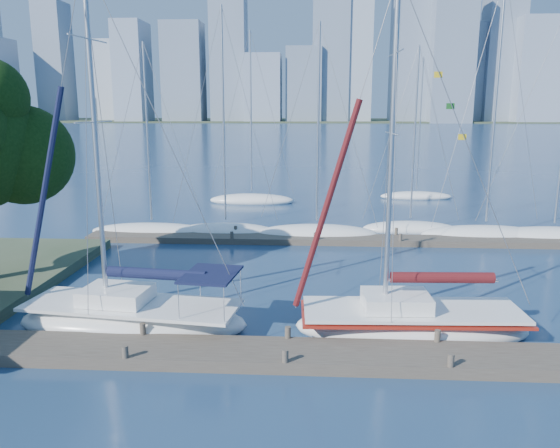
{
  "coord_description": "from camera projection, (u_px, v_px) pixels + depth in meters",
  "views": [
    {
      "loc": [
        0.75,
        -16.37,
        8.06
      ],
      "look_at": [
        -0.45,
        4.0,
        3.69
      ],
      "focal_mm": 35.0,
      "sensor_mm": 36.0,
      "label": 1
    }
  ],
  "objects": [
    {
      "name": "ground",
      "position": [
        287.0,
        361.0,
        17.71
      ],
      "size": [
        700.0,
        700.0,
        0.0
      ],
      "primitive_type": "plane",
      "color": "navy",
      "rests_on": "ground"
    },
    {
      "name": "near_dock",
      "position": [
        287.0,
        355.0,
        17.67
      ],
      "size": [
        26.0,
        2.0,
        0.4
      ],
      "primitive_type": "cube",
      "color": "#443B32",
      "rests_on": "ground"
    },
    {
      "name": "far_dock",
      "position": [
        332.0,
        240.0,
        33.18
      ],
      "size": [
        30.0,
        1.8,
        0.36
      ],
      "primitive_type": "cube",
      "color": "#443B32",
      "rests_on": "ground"
    },
    {
      "name": "far_shore",
      "position": [
        311.0,
        121.0,
        330.07
      ],
      "size": [
        800.0,
        100.0,
        1.5
      ],
      "primitive_type": "cube",
      "color": "#38472D",
      "rests_on": "ground"
    },
    {
      "name": "sailboat_navy",
      "position": [
        132.0,
        302.0,
        20.04
      ],
      "size": [
        8.79,
        3.83,
        13.54
      ],
      "rotation": [
        0.0,
        0.0,
        -0.13
      ],
      "color": "white",
      "rests_on": "ground"
    },
    {
      "name": "sailboat_maroon",
      "position": [
        411.0,
        308.0,
        19.59
      ],
      "size": [
        8.47,
        3.07,
        12.87
      ],
      "rotation": [
        0.0,
        0.0,
        0.04
      ],
      "color": "white",
      "rests_on": "ground"
    },
    {
      "name": "bg_boat_0",
      "position": [
        152.0,
        231.0,
        35.24
      ],
      "size": [
        8.23,
        4.66,
        12.3
      ],
      "rotation": [
        0.0,
        0.0,
        -0.33
      ],
      "color": "white",
      "rests_on": "ground"
    },
    {
      "name": "bg_boat_1",
      "position": [
        226.0,
        231.0,
        35.08
      ],
      "size": [
        6.97,
        3.45,
        14.37
      ],
      "rotation": [
        0.0,
        0.0,
        0.18
      ],
      "color": "white",
      "rests_on": "ground"
    },
    {
      "name": "bg_boat_2",
      "position": [
        317.0,
        233.0,
        34.34
      ],
      "size": [
        8.15,
        5.19,
        13.36
      ],
      "rotation": [
        0.0,
        0.0,
        -0.37
      ],
      "color": "white",
      "rests_on": "ground"
    },
    {
      "name": "bg_boat_3",
      "position": [
        410.0,
        228.0,
        36.04
      ],
      "size": [
        6.29,
        2.22,
        12.14
      ],
      "rotation": [
        0.0,
        0.0,
        -0.03
      ],
      "color": "white",
      "rests_on": "ground"
    },
    {
      "name": "bg_boat_4",
      "position": [
        485.0,
        234.0,
        34.12
      ],
      "size": [
        8.29,
        5.23,
        15.97
      ],
      "rotation": [
        0.0,
        0.0,
        0.38
      ],
      "color": "white",
      "rests_on": "ground"
    },
    {
      "name": "bg_boat_5",
      "position": [
        553.0,
        235.0,
        33.76
      ],
      "size": [
        9.54,
        4.13,
        15.71
      ],
      "rotation": [
        0.0,
        0.0,
        -0.19
      ],
      "color": "white",
      "rests_on": "ground"
    },
    {
      "name": "bg_boat_6",
      "position": [
        252.0,
        199.0,
        46.96
      ],
      "size": [
        7.56,
        3.52,
        14.57
      ],
      "rotation": [
        0.0,
        0.0,
        -0.17
      ],
      "color": "white",
      "rests_on": "ground"
    },
    {
      "name": "bg_boat_7",
      "position": [
        416.0,
        196.0,
        49.25
      ],
      "size": [
        6.54,
        2.38,
        12.59
      ],
      "rotation": [
        0.0,
        0.0,
        0.08
      ],
      "color": "white",
      "rests_on": "ground"
    },
    {
      "name": "skyline",
      "position": [
        347.0,
        54.0,
        292.67
      ],
      "size": [
        504.04,
        51.31,
        119.56
      ],
      "color": "gray",
      "rests_on": "ground"
    }
  ]
}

